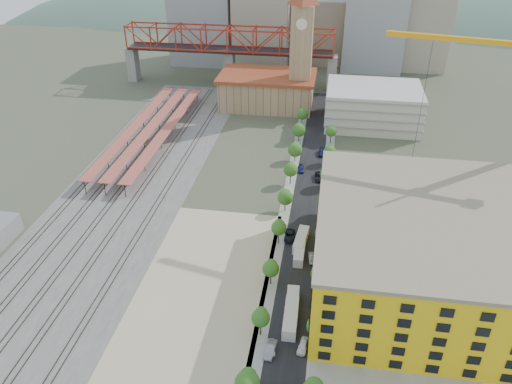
% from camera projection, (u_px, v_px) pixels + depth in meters
% --- Properties ---
extents(ground, '(400.00, 400.00, 0.00)m').
position_uv_depth(ground, '(244.00, 218.00, 133.06)').
color(ground, '#474C38').
rests_on(ground, ground).
extents(ballast_strip, '(36.00, 165.00, 0.06)m').
position_uv_depth(ballast_strip, '(138.00, 176.00, 152.66)').
color(ballast_strip, '#605E59').
rests_on(ballast_strip, ground).
extents(dirt_lot, '(28.00, 67.00, 0.06)m').
position_uv_depth(dirt_lot, '(200.00, 297.00, 106.89)').
color(dirt_lot, tan).
rests_on(dirt_lot, ground).
extents(street_asphalt, '(12.00, 170.00, 0.06)m').
position_uv_depth(street_asphalt, '(307.00, 194.00, 143.62)').
color(street_asphalt, black).
rests_on(street_asphalt, ground).
extents(sidewalk_west, '(3.00, 170.00, 0.04)m').
position_uv_depth(sidewalk_west, '(288.00, 192.00, 144.36)').
color(sidewalk_west, gray).
rests_on(sidewalk_west, ground).
extents(sidewalk_east, '(3.00, 170.00, 0.04)m').
position_uv_depth(sidewalk_east, '(327.00, 195.00, 142.89)').
color(sidewalk_east, gray).
rests_on(sidewalk_east, ground).
extents(construction_pad, '(50.00, 90.00, 0.06)m').
position_uv_depth(construction_pad, '(428.00, 285.00, 110.11)').
color(construction_pad, gray).
rests_on(construction_pad, ground).
extents(rail_tracks, '(26.56, 160.00, 0.18)m').
position_uv_depth(rail_tracks, '(133.00, 175.00, 152.84)').
color(rail_tracks, '#382B23').
rests_on(rail_tracks, ground).
extents(platform_canopies, '(16.00, 80.00, 4.12)m').
position_uv_depth(platform_canopies, '(151.00, 127.00, 174.58)').
color(platform_canopies, '#AF4843').
rests_on(platform_canopies, ground).
extents(station_hall, '(38.00, 24.00, 13.10)m').
position_uv_depth(station_hall, '(267.00, 90.00, 199.75)').
color(station_hall, tan).
rests_on(station_hall, ground).
extents(clock_tower, '(12.00, 12.00, 52.00)m').
position_uv_depth(clock_tower, '(302.00, 36.00, 184.99)').
color(clock_tower, tan).
rests_on(clock_tower, ground).
extents(parking_garage, '(34.00, 26.00, 14.00)m').
position_uv_depth(parking_garage, '(373.00, 106.00, 183.96)').
color(parking_garage, silver).
rests_on(parking_garage, ground).
extents(truss_bridge, '(94.00, 9.60, 25.60)m').
position_uv_depth(truss_bridge, '(229.00, 43.00, 215.62)').
color(truss_bridge, gray).
rests_on(truss_bridge, ground).
extents(construction_building, '(44.60, 50.60, 18.80)m').
position_uv_depth(construction_building, '(421.00, 250.00, 105.69)').
color(construction_building, yellow).
rests_on(construction_building, ground).
extents(street_trees, '(15.40, 124.40, 8.00)m').
position_uv_depth(street_trees, '(305.00, 212.00, 135.17)').
color(street_trees, '#2E661E').
rests_on(street_trees, ground).
extents(skyline, '(133.00, 46.00, 60.00)m').
position_uv_depth(skyline, '(310.00, 17.00, 240.88)').
color(skyline, '#9EA0A3').
rests_on(skyline, ground).
extents(distant_hills, '(647.00, 264.00, 227.00)m').
position_uv_depth(distant_hills, '(361.00, 123.00, 388.20)').
color(distant_hills, '#4C6B59').
rests_on(distant_hills, ground).
extents(site_trailer_a, '(2.86, 10.28, 2.80)m').
position_uv_depth(site_trailer_a, '(291.00, 318.00, 99.74)').
color(site_trailer_a, silver).
rests_on(site_trailer_a, ground).
extents(site_trailer_b, '(2.92, 9.66, 2.62)m').
position_uv_depth(site_trailer_b, '(292.00, 305.00, 102.87)').
color(site_trailer_b, silver).
rests_on(site_trailer_b, ground).
extents(site_trailer_c, '(2.36, 8.87, 2.43)m').
position_uv_depth(site_trailer_c, '(299.00, 253.00, 118.13)').
color(site_trailer_c, silver).
rests_on(site_trailer_c, ground).
extents(site_trailer_d, '(3.49, 9.69, 2.59)m').
position_uv_depth(site_trailer_d, '(301.00, 240.00, 122.23)').
color(site_trailer_d, silver).
rests_on(site_trailer_d, ground).
extents(car_0, '(2.26, 4.24, 1.37)m').
position_uv_depth(car_0, '(271.00, 348.00, 94.10)').
color(car_0, white).
rests_on(car_0, ground).
extents(car_1, '(2.26, 4.94, 1.57)m').
position_uv_depth(car_1, '(270.00, 350.00, 93.55)').
color(car_1, gray).
rests_on(car_1, ground).
extents(car_2, '(2.79, 5.66, 1.54)m').
position_uv_depth(car_2, '(290.00, 236.00, 124.71)').
color(car_2, black).
rests_on(car_2, ground).
extents(car_3, '(2.26, 4.73, 1.33)m').
position_uv_depth(car_3, '(301.00, 169.00, 155.15)').
color(car_3, navy).
rests_on(car_3, ground).
extents(car_4, '(2.48, 4.64, 1.50)m').
position_uv_depth(car_4, '(303.00, 346.00, 94.32)').
color(car_4, white).
rests_on(car_4, ground).
extents(car_5, '(1.91, 4.24, 1.35)m').
position_uv_depth(car_5, '(312.00, 258.00, 117.16)').
color(car_5, gray).
rests_on(car_5, ground).
extents(car_6, '(3.18, 5.89, 1.57)m').
position_uv_depth(car_6, '(320.00, 177.00, 150.57)').
color(car_6, black).
rests_on(car_6, ground).
extents(car_7, '(2.25, 5.53, 1.61)m').
position_uv_depth(car_7, '(322.00, 152.00, 164.73)').
color(car_7, '#1A1F4C').
rests_on(car_7, ground).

